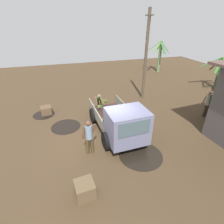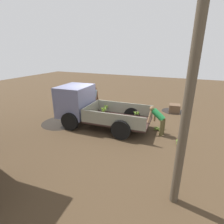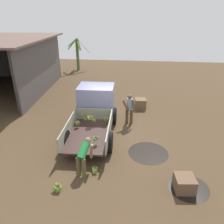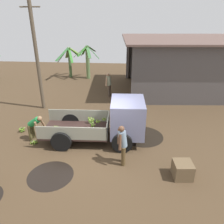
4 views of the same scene
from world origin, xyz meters
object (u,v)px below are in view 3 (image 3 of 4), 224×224
Objects in this scene: cargo_truck at (95,107)px; banana_bunch_on_ground_0 at (95,171)px; banana_bunch_on_ground_2 at (95,169)px; person_foreground_visitor at (129,108)px; banana_bunch_on_ground_1 at (57,187)px; person_worker_loading at (84,155)px; wooden_crate_0 at (184,183)px; wooden_crate_1 at (140,104)px.

cargo_truck is 22.59× the size of banana_bunch_on_ground_0.
person_foreground_visitor is at bearing -15.08° from banana_bunch_on_ground_2.
banana_bunch_on_ground_1 is at bearing 173.25° from cargo_truck.
cargo_truck is 3.95m from banana_bunch_on_ground_0.
cargo_truck is at bearing -78.35° from person_foreground_visitor.
person_foreground_visitor reaches higher than person_worker_loading.
person_worker_loading is 3.52m from wooden_crate_0.
banana_bunch_on_ground_2 is (-3.97, 1.07, -0.82)m from person_foreground_visitor.
wooden_crate_0 is (-0.47, -3.45, -0.50)m from person_worker_loading.
cargo_truck reaches higher than person_worker_loading.
banana_bunch_on_ground_2 reaches higher than banana_bunch_on_ground_0.
wooden_crate_0 is at bearing -100.32° from banana_bunch_on_ground_2.
banana_bunch_on_ground_1 is 4.16m from wooden_crate_0.
banana_bunch_on_ground_1 is at bearing 159.77° from wooden_crate_1.
cargo_truck reaches higher than banana_bunch_on_ground_1.
wooden_crate_0 is at bearing -97.85° from banana_bunch_on_ground_0.
wooden_crate_0 is at bearing -140.53° from cargo_truck.
wooden_crate_0 is (-4.53, -2.03, -0.67)m from person_foreground_visitor.
cargo_truck is 3.81m from banana_bunch_on_ground_2.
person_worker_loading is 5.74× the size of banana_bunch_on_ground_2.
wooden_crate_1 is at bearing -20.23° from banana_bunch_on_ground_1.
wooden_crate_0 is 6.87m from wooden_crate_1.
person_worker_loading reaches higher than banana_bunch_on_ground_0.
banana_bunch_on_ground_0 is (-0.04, -0.39, -0.66)m from person_worker_loading.
person_foreground_visitor is (0.33, -1.72, -0.12)m from cargo_truck.
person_foreground_visitor reaches higher than wooden_crate_0.
person_foreground_visitor is at bearing -81.46° from cargo_truck.
person_worker_loading is at bearing 82.32° from wooden_crate_0.
cargo_truck is at bearing 10.13° from banana_bunch_on_ground_2.
cargo_truck is 15.48× the size of banana_bunch_on_ground_1.
cargo_truck is 3.68× the size of person_worker_loading.
banana_bunch_on_ground_1 is (-1.01, 0.67, -0.62)m from person_worker_loading.
cargo_truck is at bearing 137.48° from wooden_crate_1.
person_worker_loading is at bearing 105.51° from banana_bunch_on_ground_2.
wooden_crate_0 is (-4.20, -3.75, -0.78)m from cargo_truck.
cargo_truck is 3.76m from person_worker_loading.
banana_bunch_on_ground_0 is 6.50m from wooden_crate_1.
person_worker_loading is 6.58m from wooden_crate_1.
person_worker_loading is at bearing -18.45° from person_foreground_visitor.
banana_bunch_on_ground_0 is 0.94× the size of banana_bunch_on_ground_2.
banana_bunch_on_ground_2 is 6.37m from wooden_crate_1.
banana_bunch_on_ground_1 is at bearing 132.61° from banana_bunch_on_ground_0.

